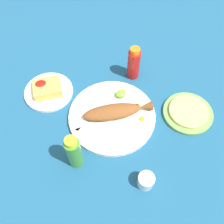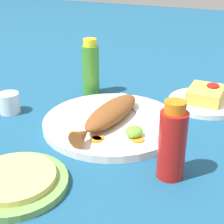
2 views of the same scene
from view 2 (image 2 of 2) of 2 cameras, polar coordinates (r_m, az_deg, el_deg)
The scene contains 17 objects.
ground_plane at distance 0.85m, azimuth 0.00°, elevation -2.32°, with size 4.00×4.00×0.00m, color navy.
main_plate at distance 0.84m, azimuth 0.00°, elevation -1.78°, with size 0.34×0.34×0.02m, color white.
fried_fish at distance 0.82m, azimuth -0.43°, elevation -0.29°, with size 0.27×0.08×0.04m.
fork_near at distance 0.92m, azimuth 0.47°, elevation 1.26°, with size 0.19×0.04×0.00m.
fork_far at distance 0.91m, azimuth 3.45°, elevation 0.87°, with size 0.15×0.14×0.00m.
carrot_slice_near at distance 0.78m, azimuth -6.46°, elevation -3.60°, with size 0.02×0.02×0.00m, color orange.
carrot_slice_mid at distance 0.75m, azimuth -2.67°, elevation -4.59°, with size 0.03×0.03×0.00m, color orange.
carrot_slice_far at distance 0.76m, azimuth -2.32°, elevation -4.33°, with size 0.03×0.03×0.00m, color orange.
carrot_slice_extra at distance 0.75m, azimuth 4.29°, elevation -4.58°, with size 0.03×0.03×0.00m, color orange.
lime_wedge_main at distance 0.76m, azimuth 3.72°, elevation -3.28°, with size 0.04×0.04×0.02m, color #6BB233.
hot_sauce_bottle_red at distance 0.64m, azimuth 9.97°, elevation -5.00°, with size 0.05×0.05×0.16m.
hot_sauce_bottle_green at distance 1.02m, azimuth -3.58°, elevation 7.23°, with size 0.05×0.05×0.17m.
salt_cup at distance 0.95m, azimuth -16.70°, elevation 1.25°, with size 0.05×0.05×0.05m.
side_plate_fries at distance 1.00m, azimuth 15.13°, elevation 1.53°, with size 0.20×0.20×0.01m, color white.
fries_pile at distance 0.99m, azimuth 15.33°, elevation 2.91°, with size 0.11×0.09×0.04m.
tortilla_plate at distance 0.66m, azimuth -15.84°, elevation -11.34°, with size 0.20×0.20×0.01m, color #6B9E4C.
tortilla_stack at distance 0.66m, azimuth -15.97°, elevation -10.43°, with size 0.15×0.15×0.01m, color #E0C666.
Camera 2 is at (-0.68, -0.33, 0.39)m, focal length 55.00 mm.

